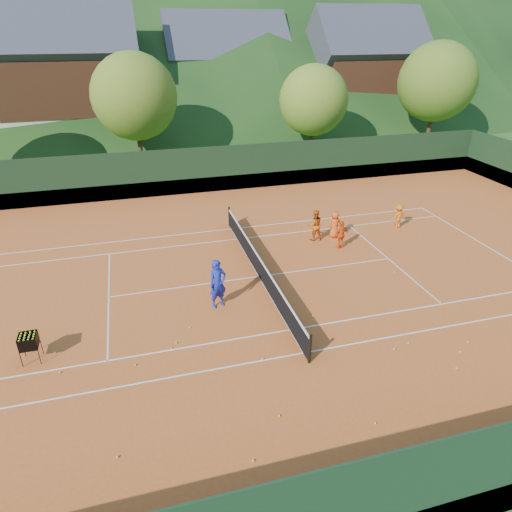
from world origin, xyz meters
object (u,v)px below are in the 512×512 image
object	(u,v)px
coach	(218,284)
student_d	(398,216)
student_a	(315,225)
student_c	(335,225)
student_b	(341,235)
chalet_left	(61,79)
chalet_mid	(226,78)
ball_hopper	(28,342)
tennis_net	(259,267)
chalet_right	(363,75)

from	to	relation	value
coach	student_d	size ratio (longest dim) A/B	1.48
student_a	student_c	xyz separation A→B (m)	(1.13, 0.02, -0.11)
coach	student_b	distance (m)	7.75
student_b	chalet_left	distance (m)	32.25
chalet_mid	coach	bearing A→B (deg)	-102.88
student_c	ball_hopper	distance (m)	15.13
coach	chalet_left	bearing A→B (deg)	85.08
student_b	chalet_mid	distance (m)	32.59
student_d	tennis_net	distance (m)	9.34
student_b	student_d	world-z (taller)	student_b
tennis_net	chalet_right	xyz separation A→B (m)	(20.00, 30.00, 4.74)
ball_hopper	chalet_mid	size ratio (longest dim) A/B	0.08
student_b	chalet_right	world-z (taller)	chalet_right
tennis_net	coach	bearing A→B (deg)	-140.05
ball_hopper	chalet_right	bearing A→B (deg)	49.27
student_c	student_d	size ratio (longest dim) A/B	1.04
tennis_net	chalet_mid	xyz separation A→B (m)	(6.00, 34.00, 4.47)
student_c	ball_hopper	bearing A→B (deg)	32.02
ball_hopper	student_d	bearing A→B (deg)	20.64
student_a	chalet_right	xyz separation A→B (m)	(16.19, 27.01, 4.42)
student_c	chalet_right	bearing A→B (deg)	-112.21
student_c	chalet_right	distance (m)	31.24
student_b	coach	bearing A→B (deg)	12.68
chalet_left	student_b	bearing A→B (deg)	-62.56
student_d	ball_hopper	world-z (taller)	student_d
chalet_mid	student_c	bearing A→B (deg)	-91.97
student_c	chalet_right	world-z (taller)	chalet_right
chalet_mid	student_a	bearing A→B (deg)	-94.05
ball_hopper	chalet_right	xyz separation A→B (m)	(28.77, 33.41, 4.49)
student_a	chalet_left	distance (m)	30.71
chalet_mid	tennis_net	bearing A→B (deg)	-100.01
student_d	ball_hopper	size ratio (longest dim) A/B	1.35
coach	student_a	world-z (taller)	coach
student_a	chalet_mid	world-z (taller)	chalet_mid
chalet_mid	chalet_right	distance (m)	14.56
chalet_left	chalet_mid	size ratio (longest dim) A/B	1.09
student_a	student_c	bearing A→B (deg)	-177.09
coach	student_b	bearing A→B (deg)	8.58
student_c	chalet_left	world-z (taller)	chalet_left
coach	student_c	world-z (taller)	coach
student_a	ball_hopper	distance (m)	14.11
student_c	chalet_right	xyz separation A→B (m)	(15.06, 26.99, 4.53)
student_d	chalet_left	bearing A→B (deg)	-64.22
student_b	ball_hopper	bearing A→B (deg)	6.22
student_a	chalet_mid	xyz separation A→B (m)	(2.19, 31.01, 4.15)
ball_hopper	chalet_left	xyz separation A→B (m)	(-1.23, 33.41, 4.88)
student_d	student_b	bearing A→B (deg)	10.79
ball_hopper	chalet_mid	world-z (taller)	chalet_mid
chalet_left	chalet_mid	xyz separation A→B (m)	(16.00, 4.00, -0.66)
student_b	student_d	bearing A→B (deg)	-174.58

